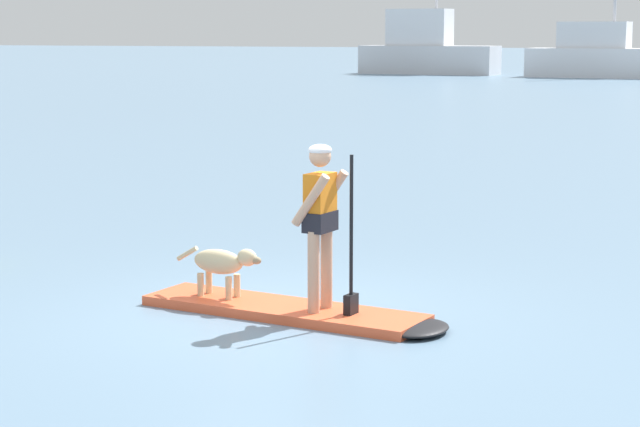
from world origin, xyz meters
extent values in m
plane|color=slate|center=(0.00, 0.00, 0.00)|extent=(400.00, 400.00, 0.00)
cube|color=#E55933|center=(0.00, 0.00, 0.05)|extent=(3.10, 1.16, 0.10)
ellipsoid|color=black|center=(1.50, -0.19, 0.05)|extent=(0.65, 0.80, 0.10)
cylinder|color=tan|center=(0.45, 0.07, 0.51)|extent=(0.12, 0.12, 0.82)
cylinder|color=tan|center=(0.41, -0.18, 0.51)|extent=(0.12, 0.12, 0.82)
cube|color=black|center=(0.43, -0.06, 1.00)|extent=(0.26, 0.39, 0.20)
cube|color=orange|center=(0.43, -0.06, 1.20)|extent=(0.24, 0.36, 0.56)
sphere|color=tan|center=(0.43, -0.06, 1.65)|extent=(0.22, 0.22, 0.22)
ellipsoid|color=white|center=(0.43, -0.06, 1.71)|extent=(0.23, 0.23, 0.11)
cylinder|color=tan|center=(0.45, 0.13, 1.24)|extent=(0.43, 0.14, 0.54)
cylinder|color=tan|center=(0.41, -0.24, 1.24)|extent=(0.43, 0.14, 0.54)
cylinder|color=black|center=(0.78, -0.10, 0.89)|extent=(0.04, 0.04, 1.58)
cube|color=black|center=(0.78, -0.10, 0.20)|extent=(0.10, 0.19, 0.20)
ellipsoid|color=#CCB78C|center=(-0.79, 0.10, 0.47)|extent=(0.62, 0.30, 0.26)
ellipsoid|color=#CCB78C|center=(-0.43, 0.06, 0.55)|extent=(0.24, 0.19, 0.18)
ellipsoid|color=gray|center=(-0.32, 0.04, 0.53)|extent=(0.13, 0.09, 0.08)
cylinder|color=#CCB78C|center=(-1.18, 0.15, 0.52)|extent=(0.27, 0.08, 0.18)
cylinder|color=#CCB78C|center=(-0.60, 0.16, 0.22)|extent=(0.07, 0.07, 0.24)
cylinder|color=#CCB78C|center=(-0.62, 0.00, 0.22)|extent=(0.07, 0.07, 0.24)
cylinder|color=#CCB78C|center=(-0.96, 0.20, 0.22)|extent=(0.07, 0.07, 0.24)
cylinder|color=#CCB78C|center=(-0.98, 0.05, 0.22)|extent=(0.07, 0.07, 0.24)
cube|color=silver|center=(-18.34, 66.14, 0.97)|extent=(9.54, 3.32, 1.94)
cube|color=silver|center=(-19.05, 66.14, 3.18)|extent=(4.34, 2.34, 2.48)
cylinder|color=silver|center=(-19.05, 66.14, 3.14)|extent=(3.29, 0.31, 0.14)
cube|color=white|center=(-6.24, 64.33, 0.92)|extent=(9.79, 3.40, 1.84)
cube|color=silver|center=(-6.96, 64.33, 2.67)|extent=(4.45, 2.40, 1.66)
cylinder|color=silver|center=(-6.96, 64.33, 3.04)|extent=(3.38, 0.31, 0.14)
camera|label=1|loc=(4.67, -10.50, 2.86)|focal=64.79mm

